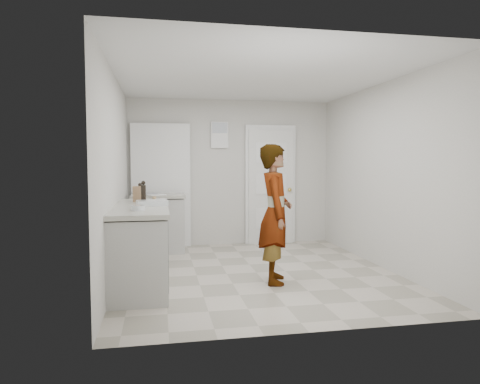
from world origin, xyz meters
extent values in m
plane|color=gray|center=(0.00, 0.00, 0.00)|extent=(4.00, 4.00, 0.00)
plane|color=beige|center=(0.00, 2.00, 1.25)|extent=(3.50, 0.00, 3.50)
plane|color=beige|center=(0.00, -2.00, 1.25)|extent=(3.50, 0.00, 3.50)
plane|color=beige|center=(-1.75, 0.00, 1.25)|extent=(0.00, 4.00, 4.00)
plane|color=beige|center=(1.75, 0.00, 1.25)|extent=(0.00, 4.00, 4.00)
plane|color=silver|center=(0.00, 0.00, 2.50)|extent=(4.00, 4.00, 0.00)
cube|color=white|center=(0.70, 1.93, 1.00)|extent=(0.80, 0.05, 2.00)
cube|color=white|center=(0.70, 1.96, 1.03)|extent=(0.90, 0.04, 2.10)
sphere|color=gold|center=(1.03, 1.88, 0.95)|extent=(0.07, 0.07, 0.07)
cube|color=white|center=(-0.20, 1.97, 1.90)|extent=(0.30, 0.02, 0.45)
cube|color=black|center=(-1.20, 1.97, 1.02)|extent=(0.90, 0.05, 2.04)
cube|color=white|center=(-1.20, 1.94, 1.03)|extent=(0.98, 0.02, 2.10)
cube|color=beige|center=(-1.45, -0.20, 0.43)|extent=(0.60, 1.90, 0.86)
cube|color=black|center=(-1.45, -0.20, 0.04)|extent=(0.56, 1.86, 0.08)
cube|color=beige|center=(-1.45, -0.20, 0.90)|extent=(0.64, 1.96, 0.05)
cube|color=beige|center=(-1.25, 1.55, 0.43)|extent=(0.80, 0.55, 0.86)
cube|color=black|center=(-1.25, 1.55, 0.04)|extent=(0.75, 0.54, 0.08)
cube|color=beige|center=(-1.25, 1.55, 0.90)|extent=(0.84, 0.61, 0.05)
imported|color=silver|center=(0.12, -0.46, 0.82)|extent=(0.51, 0.67, 1.65)
cube|color=#9E6D4F|center=(-1.50, 0.28, 1.03)|extent=(0.12, 0.06, 0.20)
cylinder|color=tan|center=(-1.29, 0.16, 0.96)|extent=(0.05, 0.05, 0.08)
cylinder|color=black|center=(-1.47, 0.34, 1.02)|extent=(0.06, 0.06, 0.19)
sphere|color=black|center=(-1.47, 0.34, 1.14)|extent=(0.05, 0.05, 0.05)
cylinder|color=black|center=(-1.42, 0.11, 1.04)|extent=(0.06, 0.06, 0.23)
sphere|color=black|center=(-1.42, 0.11, 1.18)|extent=(0.05, 0.05, 0.05)
cube|color=silver|center=(-1.31, -0.22, 0.96)|extent=(0.38, 0.30, 0.06)
cube|color=white|center=(-1.31, -0.22, 0.95)|extent=(0.34, 0.25, 0.05)
cylinder|color=silver|center=(-1.45, -0.73, 0.95)|extent=(0.14, 0.14, 0.05)
sphere|color=white|center=(-1.47, -0.74, 0.95)|extent=(0.05, 0.05, 0.05)
sphere|color=white|center=(-1.43, -0.72, 0.95)|extent=(0.05, 0.05, 0.05)
cube|color=white|center=(-1.32, 1.43, 0.93)|extent=(0.41, 0.43, 0.01)
camera|label=1|loc=(-1.23, -5.34, 1.43)|focal=32.00mm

